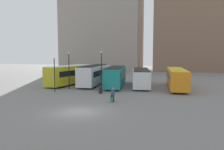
{
  "coord_description": "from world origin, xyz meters",
  "views": [
    {
      "loc": [
        8.16,
        -18.01,
        5.26
      ],
      "look_at": [
        -0.37,
        12.82,
        2.2
      ],
      "focal_mm": 35.0,
      "sensor_mm": 36.0,
      "label": 1
    }
  ],
  "objects": [
    {
      "name": "trash_bin",
      "position": [
        -1.03,
        9.45,
        0.42
      ],
      "size": [
        0.52,
        0.52,
        0.85
      ],
      "color": "black",
      "rests_on": "ground_plane"
    },
    {
      "name": "bus_3",
      "position": [
        3.29,
        17.31,
        1.53
      ],
      "size": [
        4.2,
        10.39,
        2.82
      ],
      "rotation": [
        0.0,
        0.0,
        1.73
      ],
      "color": "silver",
      "rests_on": "ground_plane"
    },
    {
      "name": "traveler",
      "position": [
        1.92,
        4.95,
        0.94
      ],
      "size": [
        0.54,
        0.54,
        1.59
      ],
      "rotation": [
        0.0,
        0.0,
        1.97
      ],
      "color": "#382D4C",
      "rests_on": "ground_plane"
    },
    {
      "name": "building_block_right",
      "position": [
        16.34,
        56.5,
        13.46
      ],
      "size": [
        27.95,
        13.99,
        26.91
      ],
      "color": "#7F604C",
      "rests_on": "ground_plane"
    },
    {
      "name": "suitcase",
      "position": [
        1.87,
        4.43,
        0.32
      ],
      "size": [
        0.42,
        0.5,
        0.9
      ],
      "rotation": [
        0.0,
        0.0,
        1.97
      ],
      "color": "#28844C",
      "rests_on": "ground_plane"
    },
    {
      "name": "ground_plane",
      "position": [
        0.0,
        0.0,
        0.0
      ],
      "size": [
        160.0,
        160.0,
        0.0
      ],
      "primitive_type": "plane",
      "color": "slate"
    },
    {
      "name": "bus_2",
      "position": [
        -0.72,
        16.23,
        1.73
      ],
      "size": [
        3.75,
        10.27,
        3.19
      ],
      "rotation": [
        0.0,
        0.0,
        1.7
      ],
      "color": "#19847F",
      "rests_on": "ground_plane"
    },
    {
      "name": "building_block_left",
      "position": [
        -15.97,
        56.5,
        21.81
      ],
      "size": [
        27.21,
        14.46,
        43.62
      ],
      "color": "gray",
      "rests_on": "ground_plane"
    },
    {
      "name": "lamp_post_1",
      "position": [
        -6.79,
        11.76,
        3.27
      ],
      "size": [
        0.28,
        0.28,
        5.55
      ],
      "color": "black",
      "rests_on": "ground_plane"
    },
    {
      "name": "bus_0",
      "position": [
        -8.86,
        16.17,
        1.8
      ],
      "size": [
        4.26,
        10.64,
        3.33
      ],
      "rotation": [
        0.0,
        0.0,
        1.4
      ],
      "color": "gold",
      "rests_on": "ground_plane"
    },
    {
      "name": "lamp_post_0",
      "position": [
        -7.56,
        8.87,
        2.88
      ],
      "size": [
        0.28,
        0.28,
        4.8
      ],
      "color": "black",
      "rests_on": "ground_plane"
    },
    {
      "name": "lamp_post_2",
      "position": [
        -1.24,
        10.44,
        3.35
      ],
      "size": [
        0.28,
        0.28,
        5.69
      ],
      "color": "black",
      "rests_on": "ground_plane"
    },
    {
      "name": "bus_4",
      "position": [
        8.87,
        16.68,
        1.65
      ],
      "size": [
        3.3,
        11.14,
        3.02
      ],
      "rotation": [
        0.0,
        0.0,
        1.64
      ],
      "color": "orange",
      "rests_on": "ground_plane"
    },
    {
      "name": "bus_1",
      "position": [
        -4.78,
        17.51,
        1.83
      ],
      "size": [
        3.21,
        11.83,
        3.36
      ],
      "rotation": [
        0.0,
        0.0,
        1.63
      ],
      "color": "silver",
      "rests_on": "ground_plane"
    }
  ]
}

